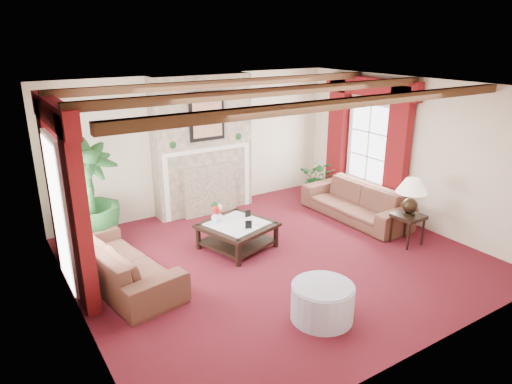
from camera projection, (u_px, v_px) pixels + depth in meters
floor at (276, 258)px, 7.33m from camera, size 6.00×6.00×0.00m
ceiling at (279, 87)px, 6.45m from camera, size 6.00×6.00×0.00m
back_wall at (198, 143)px, 9.08m from camera, size 6.00×0.02×2.70m
left_wall at (69, 219)px, 5.37m from camera, size 0.02×5.50×2.70m
right_wall at (410, 152)px, 8.42m from camera, size 0.02×5.50×2.70m
ceiling_beams at (279, 91)px, 6.47m from camera, size 6.00×3.00×0.12m
fireplace at (200, 74)px, 8.48m from camera, size 2.00×0.52×2.70m
french_door_left at (48, 138)px, 5.93m from camera, size 0.10×1.10×2.16m
french_door_right at (373, 103)px, 8.94m from camera, size 0.10×1.10×2.16m
curtains_left at (52, 105)px, 5.84m from camera, size 0.20×2.40×2.55m
curtains_right at (370, 81)px, 8.75m from camera, size 0.20×2.40×2.55m
sofa_left at (120, 254)px, 6.49m from camera, size 2.47×1.40×0.88m
sofa_right at (356, 197)px, 8.80m from camera, size 2.28×0.77×0.88m
potted_palm at (91, 220)px, 7.52m from camera, size 2.06×2.41×1.02m
small_plant at (318, 182)px, 10.00m from camera, size 1.58×1.58×0.66m
coffee_table at (237, 236)px, 7.63m from camera, size 1.31×1.31×0.43m
side_table at (407, 229)px, 7.76m from camera, size 0.51×0.51×0.53m
ottoman at (322, 302)px, 5.71m from camera, size 0.79×0.79×0.46m
table_lamp at (411, 196)px, 7.56m from camera, size 0.51×0.51×0.65m
flower_vase at (217, 216)px, 7.61m from camera, size 0.32×0.33×0.19m
book at (255, 217)px, 7.44m from camera, size 0.24×0.19×0.30m
photo_frame_a at (249, 225)px, 7.33m from camera, size 0.11×0.06×0.15m
photo_frame_b at (248, 214)px, 7.80m from camera, size 0.10×0.02×0.13m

